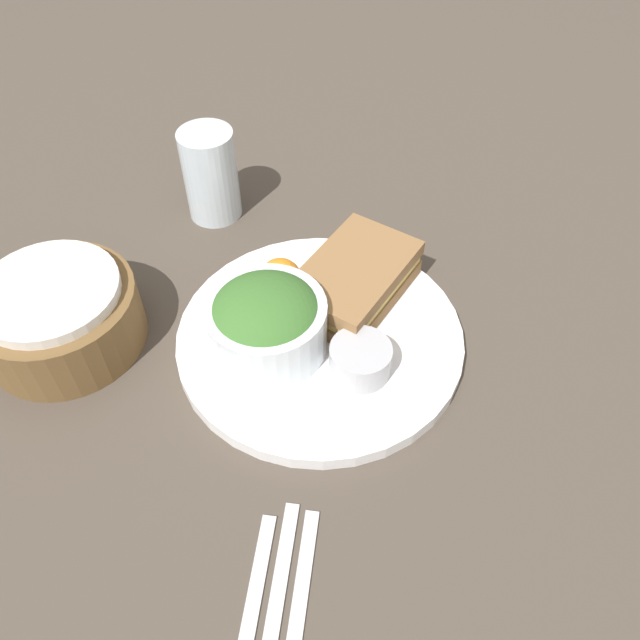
{
  "coord_description": "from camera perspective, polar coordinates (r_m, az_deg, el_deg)",
  "views": [
    {
      "loc": [
        -0.39,
        -0.15,
        0.51
      ],
      "look_at": [
        0.0,
        0.0,
        0.04
      ],
      "focal_mm": 35.0,
      "sensor_mm": 36.0,
      "label": 1
    }
  ],
  "objects": [
    {
      "name": "fork",
      "position": [
        0.53,
        -2.12,
        -25.71
      ],
      "size": [
        0.18,
        0.05,
        0.01
      ],
      "primitive_type": "cube",
      "rotation": [
        0.0,
        0.0,
        3.39
      ],
      "color": "silver",
      "rests_on": "ground_plane"
    },
    {
      "name": "knife",
      "position": [
        0.53,
        -4.23,
        -25.43
      ],
      "size": [
        0.18,
        0.06,
        0.01
      ],
      "primitive_type": "cube",
      "rotation": [
        0.0,
        0.0,
        3.39
      ],
      "color": "silver",
      "rests_on": "ground_plane"
    },
    {
      "name": "bread_basket",
      "position": [
        0.69,
        -22.76,
        0.42
      ],
      "size": [
        0.17,
        0.17,
        0.08
      ],
      "color": "brown",
      "rests_on": "ground_plane"
    },
    {
      "name": "orange_wedge",
      "position": [
        0.67,
        -3.64,
        3.7
      ],
      "size": [
        0.05,
        0.05,
        0.05
      ],
      "primitive_type": "sphere",
      "color": "orange",
      "rests_on": "plate"
    },
    {
      "name": "ground_plane",
      "position": [
        0.67,
        0.0,
        -2.07
      ],
      "size": [
        4.0,
        4.0,
        0.0
      ],
      "primitive_type": "plane",
      "color": "#4C4238"
    },
    {
      "name": "sandwich",
      "position": [
        0.67,
        3.13,
        3.67
      ],
      "size": [
        0.16,
        0.12,
        0.05
      ],
      "color": "olive",
      "rests_on": "plate"
    },
    {
      "name": "drink_glass",
      "position": [
        0.8,
        -9.97,
        12.94
      ],
      "size": [
        0.07,
        0.07,
        0.12
      ],
      "primitive_type": "cylinder",
      "color": "silver",
      "rests_on": "ground_plane"
    },
    {
      "name": "dressing_cup",
      "position": [
        0.61,
        3.7,
        -3.64
      ],
      "size": [
        0.06,
        0.06,
        0.03
      ],
      "primitive_type": "cylinder",
      "color": "#B7B7BC",
      "rests_on": "plate"
    },
    {
      "name": "salad_bowl",
      "position": [
        0.62,
        -4.93,
        -0.08
      ],
      "size": [
        0.12,
        0.12,
        0.08
      ],
      "color": "white",
      "rests_on": "plate"
    },
    {
      "name": "spoon",
      "position": [
        0.54,
        -6.33,
        -25.11
      ],
      "size": [
        0.16,
        0.05,
        0.01
      ],
      "primitive_type": "cube",
      "rotation": [
        0.0,
        0.0,
        3.39
      ],
      "color": "silver",
      "rests_on": "ground_plane"
    },
    {
      "name": "plate",
      "position": [
        0.66,
        0.0,
        -1.62
      ],
      "size": [
        0.3,
        0.3,
        0.02
      ],
      "primitive_type": "cylinder",
      "color": "white",
      "rests_on": "ground_plane"
    }
  ]
}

